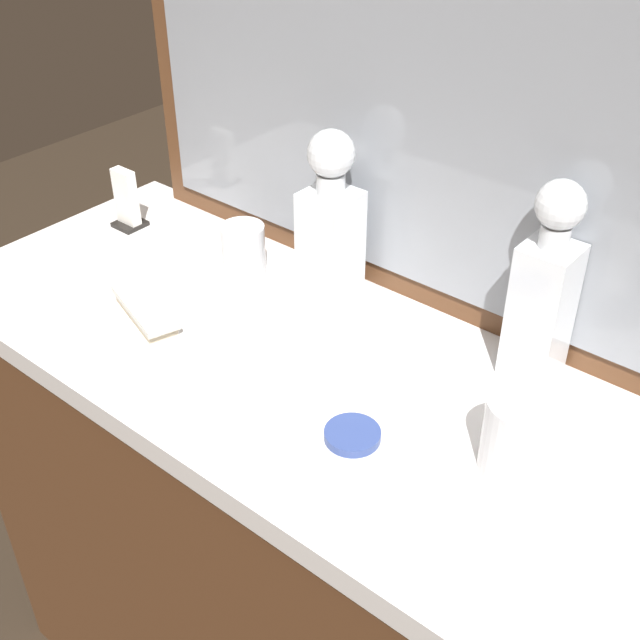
% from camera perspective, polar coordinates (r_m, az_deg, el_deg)
% --- Properties ---
extents(dresser, '(1.29, 0.51, 0.93)m').
position_cam_1_polar(dresser, '(1.48, 0.00, -17.64)').
color(dresser, brown).
rests_on(dresser, ground_plane).
extents(dresser_mirror, '(1.11, 0.03, 0.72)m').
position_cam_1_polar(dresser_mirror, '(1.14, 7.88, 16.92)').
color(dresser_mirror, brown).
rests_on(dresser_mirror, dresser).
extents(crystal_decanter_far_right, '(0.08, 0.08, 0.27)m').
position_cam_1_polar(crystal_decanter_far_right, '(1.24, 0.74, 6.13)').
color(crystal_decanter_far_right, white).
rests_on(crystal_decanter_far_right, dresser).
extents(crystal_decanter_center, '(0.07, 0.07, 0.29)m').
position_cam_1_polar(crystal_decanter_center, '(1.11, 15.36, 1.30)').
color(crystal_decanter_center, white).
rests_on(crystal_decanter_center, dresser).
extents(crystal_tumbler_left, '(0.07, 0.07, 0.09)m').
position_cam_1_polar(crystal_tumbler_left, '(1.34, -5.39, 4.75)').
color(crystal_tumbler_left, white).
rests_on(crystal_tumbler_left, dresser).
extents(crystal_tumbler_far_right, '(0.09, 0.09, 0.10)m').
position_cam_1_polar(crystal_tumbler_far_right, '(1.00, 13.80, -7.96)').
color(crystal_tumbler_far_right, white).
rests_on(crystal_tumbler_far_right, dresser).
extents(silver_brush_far_left, '(0.16, 0.10, 0.02)m').
position_cam_1_polar(silver_brush_far_left, '(1.26, -12.14, 0.65)').
color(silver_brush_far_left, '#B7A88C').
rests_on(silver_brush_far_left, dresser).
extents(porcelain_dish, '(0.07, 0.07, 0.01)m').
position_cam_1_polar(porcelain_dish, '(1.03, 2.29, -8.06)').
color(porcelain_dish, '#33478C').
rests_on(porcelain_dish, dresser).
extents(napkin_holder, '(0.05, 0.05, 0.11)m').
position_cam_1_polar(napkin_holder, '(1.51, -13.40, 7.99)').
color(napkin_holder, black).
rests_on(napkin_holder, dresser).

